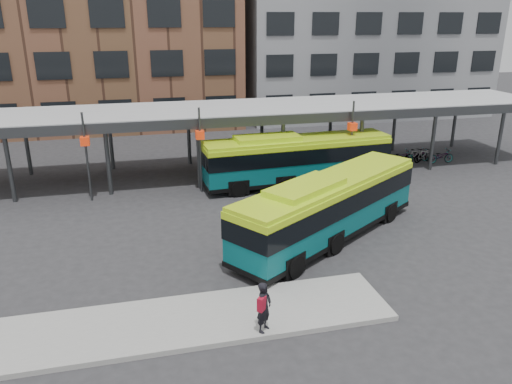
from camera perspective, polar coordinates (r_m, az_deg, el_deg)
name	(u,v)px	position (r m, az deg, el deg)	size (l,w,h in m)	color
ground	(309,263)	(20.47, 6.08, -8.12)	(120.00, 120.00, 0.00)	#28282B
boarding_island	(180,322)	(16.87, -8.74, -14.48)	(14.00, 3.00, 0.18)	gray
canopy	(240,111)	(31.03, -1.82, 9.21)	(40.00, 6.53, 4.80)	#999B9E
building_grey	(357,10)	(53.87, 11.45, 19.75)	(24.00, 14.00, 20.00)	slate
bus_front	(329,206)	(22.14, 8.32, -1.56)	(10.39, 8.04, 3.02)	#085459
bus_rear	(296,158)	(29.30, 4.61, 3.88)	(11.19, 3.06, 3.05)	#085459
pedestrian	(264,307)	(15.69, 0.93, -12.99)	(0.70, 0.72, 1.66)	black
bike_rack	(420,156)	(35.66, 18.20, 3.94)	(4.54, 1.41, 0.96)	slate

